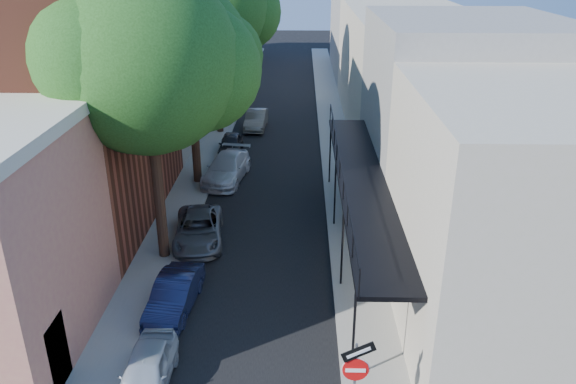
# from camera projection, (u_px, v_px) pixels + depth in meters

# --- Properties ---
(road_surface) EXTENTS (6.00, 64.00, 0.01)m
(road_surface) POSITION_uv_depth(u_px,v_px,m) (277.00, 121.00, 41.34)
(road_surface) COLOR black
(road_surface) RESTS_ON ground
(sidewalk_left) EXTENTS (2.00, 64.00, 0.12)m
(sidewalk_left) POSITION_uv_depth(u_px,v_px,m) (223.00, 120.00, 41.41)
(sidewalk_left) COLOR gray
(sidewalk_left) RESTS_ON ground
(sidewalk_right) EXTENTS (2.00, 64.00, 0.12)m
(sidewalk_right) POSITION_uv_depth(u_px,v_px,m) (332.00, 120.00, 41.23)
(sidewalk_right) COLOR gray
(sidewalk_right) RESTS_ON ground
(buildings_left) EXTENTS (10.10, 59.10, 12.00)m
(buildings_left) POSITION_uv_depth(u_px,v_px,m) (141.00, 55.00, 38.45)
(buildings_left) COLOR tan
(buildings_left) RESTS_ON ground
(buildings_right) EXTENTS (9.80, 55.00, 10.00)m
(buildings_right) POSITION_uv_depth(u_px,v_px,m) (406.00, 62.00, 38.91)
(buildings_right) COLOR beige
(buildings_right) RESTS_ON ground
(sign_post) EXTENTS (0.89, 0.17, 2.99)m
(sign_post) POSITION_uv_depth(u_px,v_px,m) (356.00, 373.00, 13.85)
(sign_post) COLOR #595B60
(sign_post) RESTS_ON ground
(oak_near) EXTENTS (7.48, 6.80, 11.42)m
(oak_near) POSITION_uv_depth(u_px,v_px,m) (159.00, 63.00, 20.18)
(oak_near) COLOR #311D13
(oak_near) RESTS_ON ground
(oak_mid) EXTENTS (6.60, 6.00, 10.20)m
(oak_mid) POSITION_uv_depth(u_px,v_px,m) (198.00, 50.00, 27.82)
(oak_mid) COLOR #311D13
(oak_mid) RESTS_ON ground
(oak_far) EXTENTS (7.70, 7.00, 11.90)m
(oak_far) POSITION_uv_depth(u_px,v_px,m) (222.00, 7.00, 35.62)
(oak_far) COLOR #311D13
(oak_far) RESTS_ON ground
(parked_car_a) EXTENTS (1.39, 3.41, 1.16)m
(parked_car_a) POSITION_uv_depth(u_px,v_px,m) (146.00, 371.00, 16.01)
(parked_car_a) COLOR silver
(parked_car_a) RESTS_ON ground
(parked_car_b) EXTENTS (1.58, 3.75, 1.21)m
(parked_car_b) POSITION_uv_depth(u_px,v_px,m) (174.00, 295.00, 19.51)
(parked_car_b) COLOR #131A3D
(parked_car_b) RESTS_ON ground
(parked_car_c) EXTENTS (2.48, 4.53, 1.20)m
(parked_car_c) POSITION_uv_depth(u_px,v_px,m) (199.00, 229.00, 24.08)
(parked_car_c) COLOR #5B5D63
(parked_car_c) RESTS_ON ground
(parked_car_d) EXTENTS (2.57, 4.97, 1.38)m
(parked_car_d) POSITION_uv_depth(u_px,v_px,m) (227.00, 168.00, 30.53)
(parked_car_d) COLOR silver
(parked_car_d) RESTS_ON ground
(parked_car_e) EXTENTS (1.45, 3.46, 1.17)m
(parked_car_e) POSITION_uv_depth(u_px,v_px,m) (231.00, 144.00, 34.60)
(parked_car_e) COLOR black
(parked_car_e) RESTS_ON ground
(parked_car_f) EXTENTS (1.51, 3.95, 1.28)m
(parked_car_f) POSITION_uv_depth(u_px,v_px,m) (256.00, 120.00, 39.37)
(parked_car_f) COLOR slate
(parked_car_f) RESTS_ON ground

